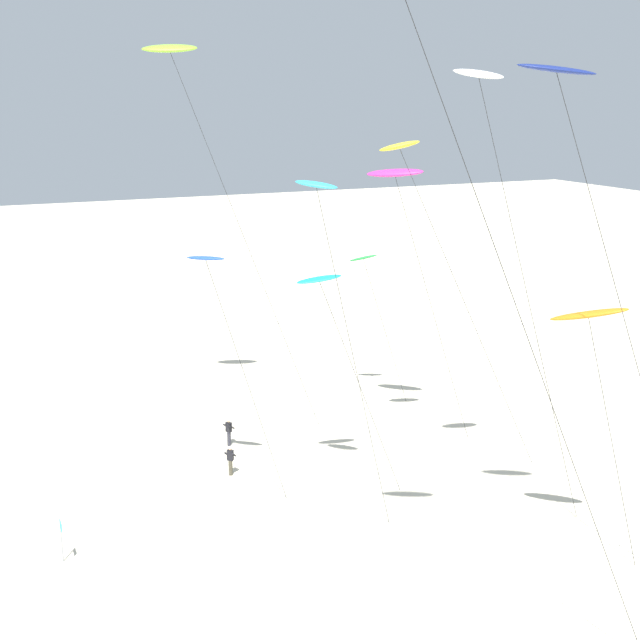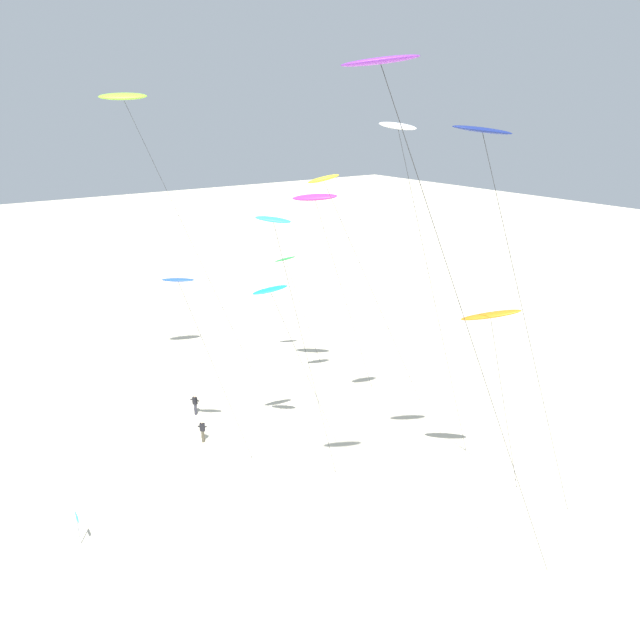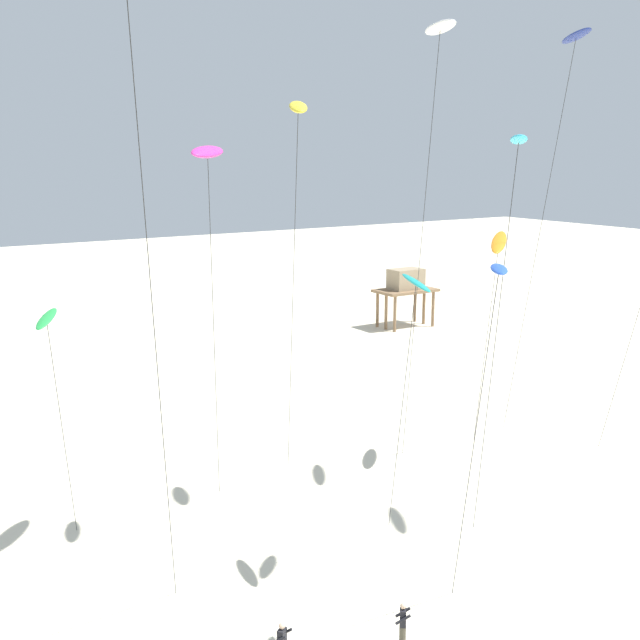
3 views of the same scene
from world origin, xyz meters
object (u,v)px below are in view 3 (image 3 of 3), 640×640
object	(u,v)px
kite_navy	(575,44)
kite_green	(47,323)
kite_teal	(415,288)
stilt_house	(406,285)
kite_flyer_middle	(403,625)
kite_yellow	(298,113)
kite_magenta	(208,154)
kite_blue	(498,278)
kite_white	(440,35)
kite_cyan	(518,149)
kite_orange	(499,243)

from	to	relation	value
kite_navy	kite_green	bearing A→B (deg)	170.11
kite_teal	stilt_house	distance (m)	46.19
kite_green	kite_flyer_middle	size ratio (longest dim) A/B	6.10
kite_yellow	kite_magenta	distance (m)	3.81
kite_navy	kite_blue	distance (m)	18.38
kite_white	kite_cyan	distance (m)	8.49
kite_orange	kite_blue	xyz separation A→B (m)	(-12.49, -12.44, 0.90)
kite_white	kite_flyer_middle	size ratio (longest dim) A/B	12.78
kite_white	stilt_house	distance (m)	41.76
kite_magenta	kite_green	bearing A→B (deg)	168.93
kite_yellow	stilt_house	size ratio (longest dim) A/B	3.25
kite_orange	kite_teal	bearing A→B (deg)	-147.62
kite_flyer_middle	stilt_house	bearing A→B (deg)	51.17
kite_yellow	kite_teal	distance (m)	8.35
kite_yellow	kite_cyan	distance (m)	8.51
stilt_house	kite_navy	bearing A→B (deg)	-117.07
kite_yellow	kite_navy	world-z (taller)	kite_navy
kite_magenta	kite_cyan	bearing A→B (deg)	-45.75
kite_blue	kite_flyer_middle	distance (m)	11.65
kite_blue	kite_cyan	size ratio (longest dim) A/B	0.76
kite_orange	stilt_house	xyz separation A→B (m)	(17.26, 28.61, -7.47)
kite_navy	kite_flyer_middle	distance (m)	26.32
kite_flyer_middle	stilt_house	xyz separation A→B (m)	(31.84, 39.56, 2.99)
kite_blue	stilt_house	xyz separation A→B (m)	(29.76, 41.05, -8.37)
kite_navy	kite_flyer_middle	xyz separation A→B (m)	(-15.59, -7.76, -19.73)
kite_green	kite_cyan	bearing A→B (deg)	-33.72
kite_teal	kite_green	xyz separation A→B (m)	(-10.97, 7.93, -1.41)
kite_magenta	kite_teal	bearing A→B (deg)	-54.26
kite_navy	kite_blue	world-z (taller)	kite_navy
kite_white	stilt_house	size ratio (longest dim) A/B	3.87
kite_navy	kite_cyan	xyz separation A→B (m)	(-8.96, -5.43, -4.65)
kite_blue	kite_flyer_middle	world-z (taller)	kite_blue
kite_magenta	stilt_house	bearing A→B (deg)	41.05
kite_blue	kite_flyer_middle	xyz separation A→B (m)	(-2.08, 1.49, -11.37)
kite_yellow	kite_orange	distance (m)	14.25
kite_teal	kite_green	bearing A→B (deg)	144.16
kite_yellow	kite_green	distance (m)	12.35
kite_teal	kite_flyer_middle	xyz separation A→B (m)	(-3.41, -3.87, -10.19)
kite_navy	kite_flyer_middle	size ratio (longest dim) A/B	12.73
kite_green	kite_navy	bearing A→B (deg)	-9.89
kite_magenta	kite_white	world-z (taller)	kite_white
kite_blue	kite_green	bearing A→B (deg)	125.97
kite_cyan	kite_green	world-z (taller)	kite_cyan
kite_magenta	kite_flyer_middle	bearing A→B (deg)	-82.32
kite_magenta	kite_cyan	size ratio (longest dim) A/B	0.98
kite_orange	kite_green	size ratio (longest dim) A/B	1.17
kite_yellow	kite_orange	size ratio (longest dim) A/B	1.50
kite_navy	kite_orange	size ratio (longest dim) A/B	1.78
kite_blue	stilt_house	world-z (taller)	kite_blue
kite_flyer_middle	kite_green	bearing A→B (deg)	122.67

